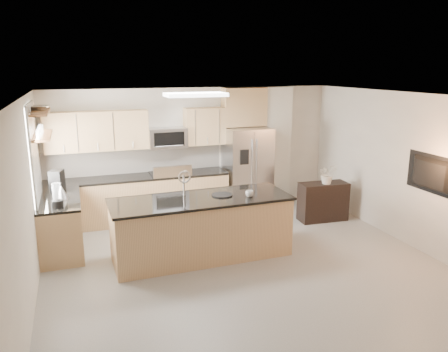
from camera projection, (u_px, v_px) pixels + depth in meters
name	position (u px, v px, depth m)	size (l,w,h in m)	color
floor	(253.00, 274.00, 6.50)	(6.50, 6.50, 0.00)	#A09E99
ceiling	(256.00, 98.00, 5.87)	(6.00, 6.50, 0.02)	silver
wall_back	(194.00, 150.00, 9.16)	(6.00, 0.02, 2.60)	beige
wall_front	(427.00, 306.00, 3.21)	(6.00, 0.02, 2.60)	beige
wall_left	(24.00, 213.00, 5.23)	(0.02, 6.50, 2.60)	beige
wall_right	(423.00, 174.00, 7.14)	(0.02, 6.50, 2.60)	beige
back_counter	(139.00, 198.00, 8.68)	(3.55, 0.66, 1.44)	tan
left_counter	(61.00, 225.00, 7.24)	(0.66, 1.50, 0.92)	tan
range	(170.00, 195.00, 8.87)	(0.76, 0.64, 1.14)	black
upper_cabinets	(131.00, 129.00, 8.47)	(3.50, 0.33, 0.75)	tan
microwave	(167.00, 138.00, 8.71)	(0.76, 0.40, 0.40)	#B7B7BA
refrigerator	(247.00, 170.00, 9.26)	(0.92, 0.78, 1.78)	#B7B7BA
partition_column	(275.00, 147.00, 9.60)	(0.60, 0.30, 2.60)	silver
window	(34.00, 156.00, 6.85)	(0.04, 1.15, 1.65)	white
shelf_lower	(41.00, 135.00, 6.91)	(0.30, 1.20, 0.04)	olive
shelf_upper	(39.00, 112.00, 6.82)	(0.30, 1.20, 0.04)	olive
ceiling_fixture	(196.00, 95.00, 7.22)	(1.00, 0.50, 0.06)	white
island	(201.00, 227.00, 7.03)	(2.88, 1.09, 1.41)	tan
credenza	(323.00, 202.00, 8.74)	(0.96, 0.40, 0.77)	black
cup	(250.00, 194.00, 6.96)	(0.13, 0.13, 0.10)	silver
platter	(222.00, 195.00, 7.04)	(0.34, 0.34, 0.02)	black
blender	(57.00, 197.00, 6.62)	(0.17, 0.17, 0.39)	black
kettle	(61.00, 192.00, 7.08)	(0.21, 0.21, 0.27)	#B7B7BA
coffee_maker	(57.00, 181.00, 7.48)	(0.27, 0.29, 0.37)	black
bowl	(39.00, 107.00, 6.90)	(0.40, 0.40, 0.10)	#B7B7BA
flower_vase	(328.00, 169.00, 8.52)	(0.54, 0.47, 0.59)	silver
television	(428.00, 174.00, 6.91)	(1.08, 0.14, 0.62)	black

